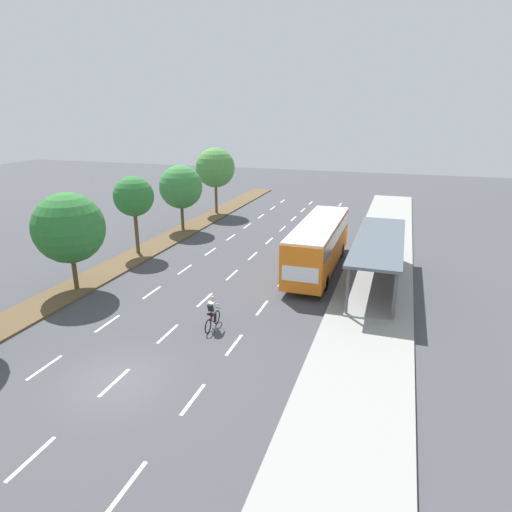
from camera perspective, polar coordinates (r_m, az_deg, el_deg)
ground_plane at (r=19.54m, az=-17.48°, el=-15.02°), size 140.00×140.00×0.00m
median_strip at (r=39.24m, az=-10.69°, el=2.44°), size 2.60×52.00×0.12m
sidewalk_right at (r=34.58m, az=15.76°, el=-0.04°), size 4.50×52.00×0.15m
lane_divider_left at (r=34.83m, az=-5.88°, el=0.57°), size 0.14×45.55×0.01m
lane_divider_center at (r=33.60m, az=-0.42°, el=0.02°), size 0.14×45.55×0.01m
lane_divider_right at (r=32.70m, az=5.40°, el=-0.58°), size 0.14×45.55×0.01m
bus_shelter at (r=28.48m, az=15.95°, el=-0.11°), size 2.90×11.57×2.86m
bus at (r=30.32m, az=8.07°, el=1.91°), size 2.54×11.29×3.37m
cyclist at (r=22.43m, az=-5.65°, el=-7.41°), size 0.46×1.82×1.71m
median_tree_second at (r=28.24m, az=-22.91°, el=3.33°), size 4.17×4.17×5.89m
median_tree_third at (r=34.20m, az=-15.45°, el=7.36°), size 2.97×2.97×5.84m
median_tree_fourth at (r=40.64m, az=-9.64°, el=8.73°), size 3.86×3.86×5.82m
median_tree_fifth at (r=47.14m, az=-5.25°, el=11.22°), size 4.07×4.07×6.80m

